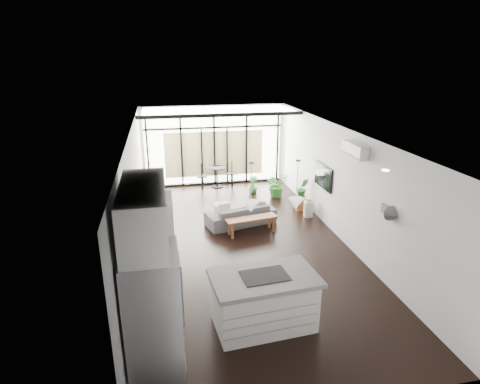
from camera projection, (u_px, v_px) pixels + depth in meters
name	position (u px, v px, depth m)	size (l,w,h in m)	color
floor	(242.00, 243.00, 9.97)	(5.00, 10.00, 0.00)	black
ceiling	(243.00, 132.00, 9.05)	(5.00, 10.00, 0.00)	silver
wall_left	(134.00, 197.00, 9.05)	(0.02, 10.00, 2.80)	silver
wall_right	(341.00, 184.00, 9.98)	(0.02, 10.00, 2.80)	silver
wall_back	(214.00, 145.00, 14.15)	(5.00, 0.02, 2.80)	silver
wall_front	(325.00, 320.00, 4.88)	(5.00, 0.02, 2.80)	silver
glazing	(214.00, 146.00, 14.03)	(5.00, 0.20, 2.80)	black
skylight	(217.00, 110.00, 12.77)	(4.70, 1.90, 0.06)	silver
neighbour_building	(214.00, 154.00, 14.20)	(3.50, 0.02, 1.60)	#D2BF89
island	(264.00, 301.00, 6.82)	(1.78, 1.05, 0.97)	white
cooktop	(265.00, 276.00, 6.66)	(0.78, 0.52, 0.01)	black
fridge	(154.00, 315.00, 5.64)	(0.76, 0.96, 1.98)	#9B9CA0
appliance_column	(156.00, 272.00, 6.27)	(0.64, 0.67, 2.47)	white
upper_cabinets	(144.00, 215.00, 5.57)	(0.62, 1.75, 0.86)	white
pendant_left	(251.00, 207.00, 6.78)	(0.26, 0.26, 0.18)	silver
pendant_right	(296.00, 203.00, 6.93)	(0.26, 0.26, 0.18)	silver
sofa	(241.00, 211.00, 11.00)	(1.90, 0.55, 0.74)	#454547
console_bench	(251.00, 225.00, 10.47)	(1.36, 0.34, 0.44)	brown
pouf	(222.00, 210.00, 11.55)	(0.48, 0.48, 0.38)	beige
crate	(302.00, 203.00, 12.15)	(0.44, 0.44, 0.33)	brown
plant_tall	(277.00, 187.00, 13.10)	(0.74, 0.83, 0.64)	#286F28
plant_med	(253.00, 189.00, 13.48)	(0.33, 0.59, 0.33)	#286F28
plant_crate	(302.00, 194.00, 12.05)	(0.35, 0.64, 0.28)	#286F28
milk_can	(309.00, 207.00, 11.52)	(0.29, 0.29, 0.57)	beige
bistro_set	(217.00, 176.00, 14.06)	(1.61, 0.64, 0.77)	black
tv	(323.00, 176.00, 10.93)	(0.05, 1.10, 0.65)	black
ac_unit	(355.00, 150.00, 8.87)	(0.22, 0.90, 0.30)	white
framed_art	(134.00, 198.00, 8.54)	(0.04, 0.70, 0.90)	black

